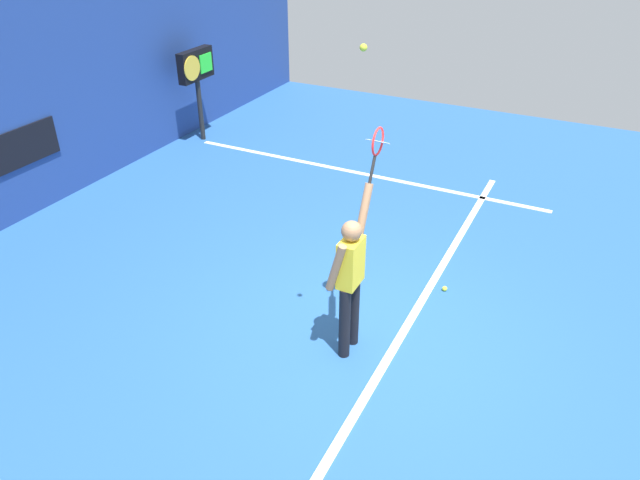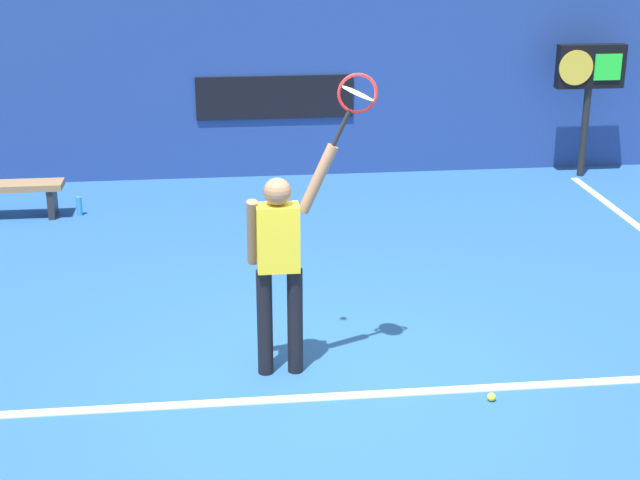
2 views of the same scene
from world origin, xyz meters
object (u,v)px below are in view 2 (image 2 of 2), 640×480
object	(u,v)px
tennis_player	(279,259)
court_bench	(6,192)
spare_ball	(492,397)
water_bottle	(79,206)
tennis_racket	(356,97)
scoreboard_clock	(590,73)

from	to	relation	value
tennis_player	court_bench	distance (m)	5.47
spare_ball	water_bottle	bearing A→B (deg)	126.65
tennis_player	tennis_racket	xyz separation A→B (m)	(0.60, -0.00, 1.30)
water_bottle	spare_ball	size ratio (longest dim) A/B	3.53
scoreboard_clock	water_bottle	bearing A→B (deg)	-171.37
court_bench	spare_ball	xyz separation A→B (m)	(4.70, -5.14, -0.30)
tennis_racket	court_bench	xyz separation A→B (m)	(-3.69, 4.47, -1.97)
tennis_player	court_bench	xyz separation A→B (m)	(-3.08, 4.46, -0.67)
spare_ball	court_bench	bearing A→B (deg)	132.43
scoreboard_clock	spare_ball	xyz separation A→B (m)	(-3.10, -6.20, -1.44)
tennis_racket	water_bottle	size ratio (longest dim) A/B	2.58
tennis_racket	court_bench	size ratio (longest dim) A/B	0.44
court_bench	spare_ball	world-z (taller)	court_bench
court_bench	tennis_racket	bearing A→B (deg)	-50.45
scoreboard_clock	court_bench	world-z (taller)	scoreboard_clock
tennis_player	spare_ball	bearing A→B (deg)	-22.88
tennis_player	court_bench	size ratio (longest dim) A/B	1.40
tennis_racket	tennis_player	bearing A→B (deg)	179.60
tennis_player	water_bottle	size ratio (longest dim) A/B	8.15
tennis_player	scoreboard_clock	xyz separation A→B (m)	(4.72, 5.51, 0.46)
tennis_player	spare_ball	xyz separation A→B (m)	(1.62, -0.68, -0.98)
tennis_player	court_bench	bearing A→B (deg)	124.65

